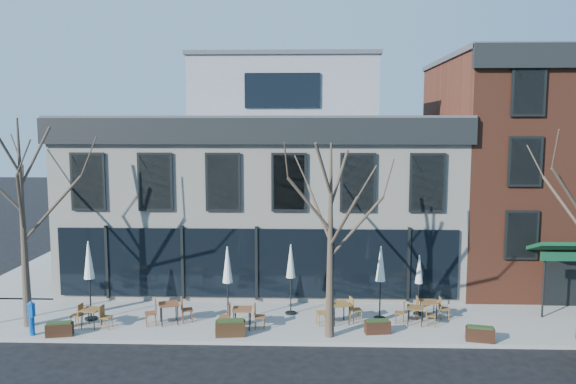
{
  "coord_description": "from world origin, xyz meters",
  "views": [
    {
      "loc": [
        2.14,
        -23.61,
        7.77
      ],
      "look_at": [
        1.29,
        2.0,
        4.74
      ],
      "focal_mm": 35.0,
      "sensor_mm": 36.0,
      "label": 1
    }
  ],
  "objects": [
    {
      "name": "ground",
      "position": [
        0.0,
        0.0,
        0.0
      ],
      "size": [
        120.0,
        120.0,
        0.0
      ],
      "primitive_type": "plane",
      "color": "black",
      "rests_on": "ground"
    },
    {
      "name": "sidewalk_front",
      "position": [
        3.25,
        -2.15,
        0.07
      ],
      "size": [
        33.5,
        4.7,
        0.15
      ],
      "primitive_type": "cube",
      "color": "gray",
      "rests_on": "ground"
    },
    {
      "name": "sidewalk_side",
      "position": [
        -11.25,
        6.0,
        0.07
      ],
      "size": [
        4.5,
        12.0,
        0.15
      ],
      "primitive_type": "cube",
      "color": "gray",
      "rests_on": "ground"
    },
    {
      "name": "corner_building",
      "position": [
        0.07,
        5.07,
        4.72
      ],
      "size": [
        18.39,
        10.39,
        11.1
      ],
      "color": "silver",
      "rests_on": "ground"
    },
    {
      "name": "red_brick_building",
      "position": [
        13.0,
        4.98,
        5.64
      ],
      "size": [
        8.2,
        11.78,
        11.18
      ],
      "color": "brown",
      "rests_on": "ground"
    },
    {
      "name": "tree_corner",
      "position": [
        -8.49,
        -3.2,
        4.25
      ],
      "size": [
        3.93,
        3.98,
        7.92
      ],
      "color": "#382B21",
      "rests_on": "sidewalk_front"
    },
    {
      "name": "tree_mid",
      "position": [
        3.01,
        -3.9,
        3.79
      ],
      "size": [
        3.5,
        3.55,
        7.04
      ],
      "color": "#382B21",
      "rests_on": "sidewalk_front"
    },
    {
      "name": "call_box",
      "position": [
        -7.88,
        -4.16,
        0.84
      ],
      "size": [
        0.26,
        0.26,
        1.3
      ],
      "color": "#0D50B5",
      "rests_on": "sidewalk_front"
    },
    {
      "name": "cafe_set_0",
      "position": [
        -6.03,
        -3.26,
        0.6
      ],
      "size": [
        1.69,
        0.76,
        0.87
      ],
      "color": "brown",
      "rests_on": "sidewalk_front"
    },
    {
      "name": "cafe_set_1",
      "position": [
        -3.17,
        -2.76,
        0.65
      ],
      "size": [
        1.9,
        1.05,
        0.98
      ],
      "color": "brown",
      "rests_on": "sidewalk_front"
    },
    {
      "name": "cafe_set_2",
      "position": [
        -0.27,
        -3.2,
        0.63
      ],
      "size": [
        1.79,
        0.73,
        0.94
      ],
      "color": "brown",
      "rests_on": "sidewalk_front"
    },
    {
      "name": "cafe_set_3",
      "position": [
        3.43,
        -2.53,
        0.65
      ],
      "size": [
        1.91,
        0.96,
        0.98
      ],
      "color": "brown",
      "rests_on": "sidewalk_front"
    },
    {
      "name": "cafe_set_4",
      "position": [
        6.35,
        -2.54,
        0.58
      ],
      "size": [
        1.63,
        0.76,
        0.84
      ],
      "color": "brown",
      "rests_on": "sidewalk_front"
    },
    {
      "name": "cafe_set_5",
      "position": [
        7.0,
        -1.9,
        0.6
      ],
      "size": [
        1.67,
        0.69,
        0.88
      ],
      "color": "brown",
      "rests_on": "sidewalk_front"
    },
    {
      "name": "umbrella_0",
      "position": [
        -6.37,
        -2.42,
        2.38
      ],
      "size": [
        0.51,
        0.51,
        3.16
      ],
      "color": "black",
      "rests_on": "sidewalk_front"
    },
    {
      "name": "umbrella_1",
      "position": [
        -0.9,
        -2.52,
        2.27
      ],
      "size": [
        0.48,
        0.48,
        3.0
      ],
      "color": "black",
      "rests_on": "sidewalk_front"
    },
    {
      "name": "umbrella_2",
      "position": [
        1.52,
        -1.49,
        2.18
      ],
      "size": [
        0.46,
        0.46,
        2.88
      ],
      "color": "black",
      "rests_on": "sidewalk_front"
    },
    {
      "name": "umbrella_3",
      "position": [
        5.07,
        -1.98,
        2.23
      ],
      "size": [
        0.47,
        0.47,
        2.94
      ],
      "color": "black",
      "rests_on": "sidewalk_front"
    },
    {
      "name": "umbrella_4",
      "position": [
        6.7,
        -1.36,
        1.89
      ],
      "size": [
        0.39,
        0.39,
        2.46
      ],
      "color": "black",
      "rests_on": "sidewalk_front"
    },
    {
      "name": "planter_0",
      "position": [
        -6.84,
        -4.2,
        0.41
      ],
      "size": [
        0.99,
        0.56,
        0.52
      ],
      "color": "black",
      "rests_on": "sidewalk_front"
    },
    {
      "name": "planter_1",
      "position": [
        -0.61,
        -3.97,
        0.45
      ],
      "size": [
        1.12,
        0.55,
        0.61
      ],
      "color": "#311F10",
      "rests_on": "sidewalk_front"
    },
    {
      "name": "planter_2",
      "position": [
        4.78,
        -3.55,
        0.41
      ],
      "size": [
        0.97,
        0.5,
        0.52
      ],
      "color": "black",
      "rests_on": "sidewalk_front"
    },
    {
      "name": "planter_3",
      "position": [
        8.33,
        -4.2,
        0.42
      ],
      "size": [
        1.03,
        0.58,
        0.55
      ],
      "color": "black",
      "rests_on": "sidewalk_front"
    }
  ]
}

